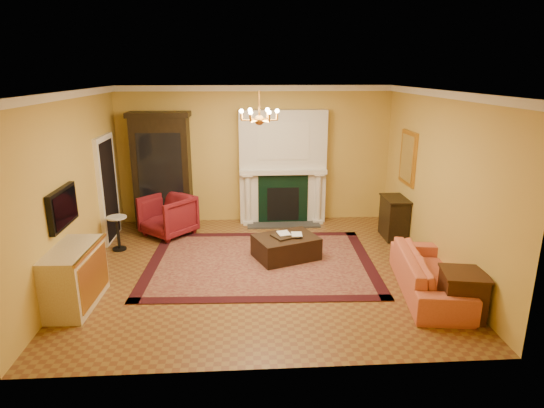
{
  "coord_description": "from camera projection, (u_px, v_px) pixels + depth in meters",
  "views": [
    {
      "loc": [
        -0.26,
        -7.22,
        3.3
      ],
      "look_at": [
        0.22,
        0.3,
        1.08
      ],
      "focal_mm": 30.0,
      "sensor_mm": 36.0,
      "label": 1
    }
  ],
  "objects": [
    {
      "name": "topiary_left",
      "position": [
        258.0,
        158.0,
        9.87
      ],
      "size": [
        0.16,
        0.16,
        0.43
      ],
      "color": "gray",
      "rests_on": "fireplace"
    },
    {
      "name": "ottoman_tray",
      "position": [
        286.0,
        236.0,
        8.2
      ],
      "size": [
        0.56,
        0.53,
        0.03
      ],
      "primitive_type": "cube",
      "rotation": [
        0.0,
        0.0,
        0.5
      ],
      "color": "black",
      "rests_on": "leather_ottoman"
    },
    {
      "name": "tv_panel",
      "position": [
        63.0,
        208.0,
        6.72
      ],
      "size": [
        0.09,
        0.95,
        0.58
      ],
      "color": "black",
      "rests_on": "wall_left"
    },
    {
      "name": "book_a",
      "position": [
        278.0,
        227.0,
        8.17
      ],
      "size": [
        0.21,
        0.07,
        0.28
      ],
      "primitive_type": "imported",
      "rotation": [
        0.0,
        0.0,
        0.21
      ],
      "color": "gray",
      "rests_on": "ottoman_tray"
    },
    {
      "name": "wall_right",
      "position": [
        439.0,
        182.0,
        7.62
      ],
      "size": [
        0.02,
        5.5,
        3.0
      ],
      "primitive_type": "cube",
      "color": "gold",
      "rests_on": "floor"
    },
    {
      "name": "ceiling",
      "position": [
        259.0,
        90.0,
        7.01
      ],
      "size": [
        6.0,
        5.5,
        0.02
      ],
      "primitive_type": "cube",
      "color": "white",
      "rests_on": "wall_back"
    },
    {
      "name": "end_table",
      "position": [
        462.0,
        295.0,
        6.27
      ],
      "size": [
        0.64,
        0.64,
        0.63
      ],
      "primitive_type": "cube",
      "rotation": [
        0.0,
        0.0,
        -0.19
      ],
      "color": "#361B0E",
      "rests_on": "floor"
    },
    {
      "name": "oriental_rug",
      "position": [
        261.0,
        262.0,
        8.13
      ],
      "size": [
        4.1,
        3.15,
        0.02
      ],
      "primitive_type": "cube",
      "rotation": [
        0.0,
        0.0,
        -0.04
      ],
      "color": "#450E15",
      "rests_on": "floor"
    },
    {
      "name": "chandelier",
      "position": [
        259.0,
        116.0,
        7.12
      ],
      "size": [
        0.63,
        0.55,
        0.53
      ],
      "color": "#C68636",
      "rests_on": "ceiling"
    },
    {
      "name": "doorway",
      "position": [
        108.0,
        189.0,
        9.01
      ],
      "size": [
        0.08,
        1.05,
        2.1
      ],
      "color": "white",
      "rests_on": "wall_left"
    },
    {
      "name": "floor",
      "position": [
        261.0,
        269.0,
        7.86
      ],
      "size": [
        6.0,
        5.5,
        0.02
      ],
      "primitive_type": "cube",
      "color": "brown",
      "rests_on": "ground"
    },
    {
      "name": "wall_back",
      "position": [
        255.0,
        155.0,
        10.08
      ],
      "size": [
        6.0,
        0.02,
        3.0
      ],
      "primitive_type": "cube",
      "color": "gold",
      "rests_on": "floor"
    },
    {
      "name": "wingback_armchair",
      "position": [
        168.0,
        214.0,
        9.35
      ],
      "size": [
        1.23,
        1.23,
        0.93
      ],
      "primitive_type": "imported",
      "rotation": [
        0.0,
        0.0,
        -0.72
      ],
      "color": "maroon",
      "rests_on": "floor"
    },
    {
      "name": "leather_ottoman",
      "position": [
        286.0,
        247.0,
        8.26
      ],
      "size": [
        1.28,
        1.12,
        0.4
      ],
      "primitive_type": "cube",
      "rotation": [
        0.0,
        0.0,
        0.36
      ],
      "color": "black",
      "rests_on": "oriental_rug"
    },
    {
      "name": "pedestal_table",
      "position": [
        118.0,
        231.0,
        8.59
      ],
      "size": [
        0.37,
        0.37,
        0.67
      ],
      "color": "black",
      "rests_on": "floor"
    },
    {
      "name": "book_b",
      "position": [
        291.0,
        228.0,
        8.16
      ],
      "size": [
        0.19,
        0.03,
        0.26
      ],
      "primitive_type": "imported",
      "rotation": [
        0.0,
        0.0,
        -0.05
      ],
      "color": "gray",
      "rests_on": "ottoman_tray"
    },
    {
      "name": "fireplace",
      "position": [
        283.0,
        170.0,
        10.02
      ],
      "size": [
        1.9,
        0.7,
        2.5
      ],
      "color": "silver",
      "rests_on": "wall_back"
    },
    {
      "name": "commode",
      "position": [
        74.0,
        277.0,
        6.54
      ],
      "size": [
        0.61,
        1.21,
        0.89
      ],
      "primitive_type": "cube",
      "rotation": [
        0.0,
        0.0,
        -0.04
      ],
      "color": "beige",
      "rests_on": "floor"
    },
    {
      "name": "gilt_mirror",
      "position": [
        408.0,
        158.0,
        8.91
      ],
      "size": [
        0.06,
        0.76,
        1.05
      ],
      "color": "gold",
      "rests_on": "wall_right"
    },
    {
      "name": "wall_left",
      "position": [
        72.0,
        188.0,
        7.25
      ],
      "size": [
        0.02,
        5.5,
        3.0
      ],
      "primitive_type": "cube",
      "color": "gold",
      "rests_on": "floor"
    },
    {
      "name": "console_table",
      "position": [
        394.0,
        218.0,
        9.24
      ],
      "size": [
        0.43,
        0.73,
        0.81
      ],
      "primitive_type": "cube",
      "rotation": [
        0.0,
        0.0,
        -0.01
      ],
      "color": "black",
      "rests_on": "floor"
    },
    {
      "name": "topiary_right",
      "position": [
        307.0,
        159.0,
        9.94
      ],
      "size": [
        0.15,
        0.15,
        0.4
      ],
      "color": "gray",
      "rests_on": "fireplace"
    },
    {
      "name": "wall_front",
      "position": [
        270.0,
        248.0,
        4.79
      ],
      "size": [
        6.0,
        0.02,
        3.0
      ],
      "primitive_type": "cube",
      "color": "gold",
      "rests_on": "floor"
    },
    {
      "name": "crown_molding",
      "position": [
        257.0,
        92.0,
        7.94
      ],
      "size": [
        6.0,
        5.5,
        0.12
      ],
      "color": "white",
      "rests_on": "ceiling"
    },
    {
      "name": "coral_sofa",
      "position": [
        430.0,
        268.0,
        6.92
      ],
      "size": [
        0.91,
        2.17,
        0.82
      ],
      "primitive_type": "imported",
      "rotation": [
        0.0,
        0.0,
        1.43
      ],
      "color": "#CE6041",
      "rests_on": "floor"
    },
    {
      "name": "china_cabinet",
      "position": [
        163.0,
        173.0,
        9.78
      ],
      "size": [
        1.19,
        0.55,
        2.37
      ],
      "primitive_type": "cube",
      "rotation": [
        0.0,
        0.0,
        -0.01
      ],
      "color": "black",
      "rests_on": "floor"
    }
  ]
}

